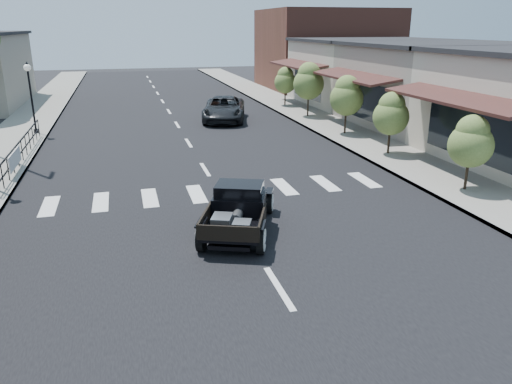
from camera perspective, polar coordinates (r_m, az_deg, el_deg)
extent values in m
plane|color=black|center=(13.93, -1.08, -5.13)|extent=(120.00, 120.00, 0.00)
cube|color=black|center=(28.12, -8.53, 6.85)|extent=(14.00, 80.00, 0.02)
cube|color=gray|center=(28.47, -25.84, 5.48)|extent=(3.00, 80.00, 0.15)
cube|color=gray|center=(30.24, 7.80, 7.81)|extent=(3.00, 80.00, 0.15)
cube|color=gray|center=(31.34, 20.70, 11.21)|extent=(10.00, 9.00, 4.50)
cube|color=beige|center=(38.99, 12.99, 13.12)|extent=(10.00, 9.00, 4.50)
cube|color=brown|center=(48.16, 7.98, 15.83)|extent=(11.00, 10.00, 7.00)
imported|color=black|center=(31.02, -3.67, 9.43)|extent=(3.65, 5.67, 1.45)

